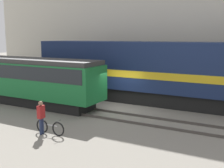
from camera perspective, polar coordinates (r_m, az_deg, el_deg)
name	(u,v)px	position (r m, az deg, el deg)	size (l,w,h in m)	color
ground_plane	(115,109)	(18.78, 0.58, -5.12)	(120.00, 120.00, 0.00)	gray
track_near	(103,114)	(17.40, -1.92, -6.08)	(60.00, 1.51, 0.14)	#47423D
track_far	(133,99)	(21.37, 4.35, -3.12)	(60.00, 1.51, 0.14)	#47423D
building_backdrop	(164,18)	(27.18, 10.54, 13.00)	(35.56, 6.00, 12.89)	beige
freight_locomotive	(152,71)	(20.43, 8.23, 2.65)	(17.95, 3.04, 5.01)	black
streetcar	(26,78)	(20.91, -17.09, 1.22)	(11.92, 2.54, 3.28)	black
bicycle	(50,127)	(14.30, -12.48, -8.62)	(1.72, 0.44, 0.78)	black
person	(41,114)	(14.26, -14.22, -5.98)	(0.23, 0.36, 1.68)	#232D4C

